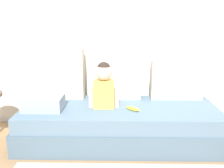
{
  "coord_description": "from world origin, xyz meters",
  "views": [
    {
      "loc": [
        -0.03,
        -2.49,
        1.29
      ],
      "look_at": [
        -0.08,
        0.0,
        0.65
      ],
      "focal_mm": 39.4,
      "sensor_mm": 36.0,
      "label": 1
    }
  ],
  "objects": [
    {
      "name": "toddler",
      "position": [
        -0.17,
        -0.02,
        0.65
      ],
      "size": [
        0.33,
        0.17,
        0.49
      ],
      "color": "gold",
      "rests_on": "couch"
    },
    {
      "name": "ground_plane",
      "position": [
        0.0,
        0.0,
        0.0
      ],
      "size": [
        12.0,
        12.0,
        0.0
      ],
      "primitive_type": "plane",
      "color": "#93704C"
    },
    {
      "name": "banana",
      "position": [
        0.13,
        -0.12,
        0.42
      ],
      "size": [
        0.16,
        0.15,
        0.04
      ],
      "primitive_type": "ellipsoid",
      "rotation": [
        0.0,
        0.0,
        -0.74
      ],
      "color": "yellow",
      "rests_on": "couch"
    },
    {
      "name": "throw_pillow_left",
      "position": [
        -0.66,
        0.32,
        0.69
      ],
      "size": [
        0.48,
        0.16,
        0.59
      ],
      "primitive_type": "cube",
      "color": "#C1B29E",
      "rests_on": "couch"
    },
    {
      "name": "throw_pillow_right",
      "position": [
        0.66,
        0.32,
        0.62
      ],
      "size": [
        0.59,
        0.16,
        0.45
      ],
      "primitive_type": "cube",
      "color": "beige",
      "rests_on": "couch"
    },
    {
      "name": "throw_pillow_center",
      "position": [
        0.0,
        0.32,
        0.62
      ],
      "size": [
        0.48,
        0.16,
        0.44
      ],
      "primitive_type": "cube",
      "color": "silver",
      "rests_on": "couch"
    },
    {
      "name": "folded_blanket",
      "position": [
        -0.79,
        -0.1,
        0.47
      ],
      "size": [
        0.4,
        0.28,
        0.14
      ],
      "primitive_type": "cube",
      "color": "#8E9EB2",
      "rests_on": "couch"
    },
    {
      "name": "back_wall",
      "position": [
        0.0,
        0.55,
        1.29
      ],
      "size": [
        5.34,
        0.1,
        2.58
      ],
      "primitive_type": "cube",
      "color": "silver",
      "rests_on": "ground"
    },
    {
      "name": "couch",
      "position": [
        0.0,
        0.0,
        0.2
      ],
      "size": [
        2.14,
        0.83,
        0.4
      ],
      "color": "#495F70",
      "rests_on": "ground"
    }
  ]
}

